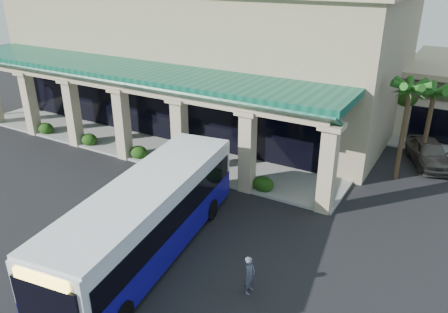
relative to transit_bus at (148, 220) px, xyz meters
The scene contains 9 objects.
ground 2.88m from the transit_bus, 105.54° to the left, with size 110.00×110.00×0.00m, color black.
main_building 20.52m from the transit_bus, 115.32° to the left, with size 30.80×14.80×11.35m, color tan, non-canonical shape.
arcade 12.51m from the transit_bus, 133.72° to the left, with size 30.00×6.20×5.70m, color #0C4A38, non-canonical shape.
palm_0 15.46m from the transit_bus, 59.16° to the left, with size 2.40×2.40×6.60m, color #1B4D14, non-canonical shape.
palm_1 18.52m from the transit_bus, 61.27° to the left, with size 2.40×2.40×5.80m, color #1B4D14, non-canonical shape.
broadleaf_tree 22.31m from the transit_bus, 72.01° to the left, with size 2.60×2.60×4.81m, color #18390D, non-canonical shape.
transit_bus is the anchor object (origin of this frame).
pedestrian 4.96m from the transit_bus, ahead, with size 0.59×0.39×1.61m, color #4E5063.
car_silver 18.73m from the transit_bus, 60.43° to the left, with size 1.92×4.78×1.63m, color #5E574F.
Camera 1 is at (11.41, -14.34, 11.68)m, focal length 35.00 mm.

